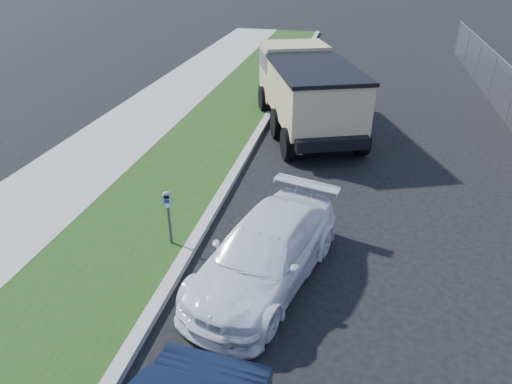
# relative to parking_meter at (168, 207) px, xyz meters

# --- Properties ---
(ground) EXTENTS (120.00, 120.00, 0.00)m
(ground) POSITION_rel_parking_meter_xyz_m (3.03, 0.07, -1.04)
(ground) COLOR black
(ground) RESTS_ON ground
(streetside) EXTENTS (6.12, 50.00, 0.15)m
(streetside) POSITION_rel_parking_meter_xyz_m (-2.54, 2.07, -0.97)
(streetside) COLOR gray
(streetside) RESTS_ON ground
(parking_meter) EXTENTS (0.20, 0.16, 1.27)m
(parking_meter) POSITION_rel_parking_meter_xyz_m (0.00, 0.00, 0.00)
(parking_meter) COLOR #3F4247
(parking_meter) RESTS_ON ground
(white_wagon) EXTENTS (2.83, 4.64, 1.26)m
(white_wagon) POSITION_rel_parking_meter_xyz_m (2.17, -0.50, -0.41)
(white_wagon) COLOR white
(white_wagon) RESTS_ON ground
(dump_truck) EXTENTS (4.50, 6.85, 2.53)m
(dump_truck) POSITION_rel_parking_meter_xyz_m (1.85, 7.95, 0.38)
(dump_truck) COLOR black
(dump_truck) RESTS_ON ground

